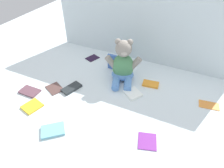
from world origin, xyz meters
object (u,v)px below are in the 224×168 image
Objects in this scene: book_case_0 at (112,62)px; book_case_9 at (133,93)px; book_case_2 at (209,105)px; book_case_7 at (55,88)px; book_case_4 at (53,130)px; book_case_10 at (151,84)px; book_case_8 at (30,91)px; book_case_6 at (72,88)px; book_case_1 at (32,106)px; book_case_5 at (147,141)px; book_case_3 at (92,58)px; teddy_bear at (123,66)px.

book_case_9 is (0.25, -0.21, -0.05)m from book_case_0.
book_case_2 and book_case_7 have the same top height.
book_case_4 is 0.71m from book_case_10.
book_case_4 reaches higher than book_case_2.
book_case_10 is (0.58, 0.32, 0.00)m from book_case_7.
book_case_8 is (-0.34, 0.19, -0.00)m from book_case_4.
book_case_0 is 0.37m from book_case_6.
book_case_1 reaches higher than book_case_2.
book_case_8 is (-0.82, 0.04, 0.00)m from book_case_5.
book_case_7 is (-0.69, 0.14, 0.00)m from book_case_5.
book_case_6 is 1.14× the size of book_case_7.
book_case_0 is 0.72m from book_case_2.
book_case_9 is at bearing 134.98° from book_case_7.
book_case_10 is at bearing -71.27° from book_case_4.
book_case_0 reaches higher than book_case_3.
book_case_10 is (0.59, 0.51, 0.00)m from book_case_1.
book_case_10 is at bearing 144.89° from book_case_7.
book_case_5 is (-0.27, -0.41, 0.00)m from book_case_2.
book_case_6 is (-0.14, -0.34, -0.05)m from book_case_0.
book_case_10 is at bearing 55.93° from book_case_1.
book_case_4 reaches higher than book_case_8.
book_case_6 is at bearing -36.77° from book_case_9.
book_case_1 is 0.78m from book_case_10.
teddy_bear is 0.23m from book_case_10.
book_case_5 is 0.82m from book_case_8.
book_case_7 is 1.12× the size of book_case_9.
book_case_5 is at bearing 0.37° from book_case_6.
book_case_3 is 0.74× the size of book_case_6.
book_case_4 is at bearing -55.48° from book_case_3.
book_case_1 is 0.63m from book_case_9.
book_case_5 is (0.44, -0.52, -0.06)m from book_case_0.
teddy_bear is 0.49m from book_case_7.
book_case_8 is at bearing -160.87° from teddy_bear.
book_case_10 reaches higher than book_case_2.
book_case_8 is at bearing -85.75° from book_case_3.
book_case_8 is (-1.09, -0.37, 0.00)m from book_case_2.
book_case_5 is at bearing 7.44° from book_case_10.
book_case_3 is 0.80× the size of book_case_4.
book_case_1 is 0.15m from book_case_8.
book_case_7 is 0.66m from book_case_10.
teddy_bear is at bearing -3.33° from book_case_3.
teddy_bear reaches higher than book_case_6.
book_case_10 is at bearing -13.80° from teddy_bear.
book_case_5 is 0.95× the size of book_case_10.
book_case_7 is 1.07× the size of book_case_10.
teddy_bear is 0.55m from book_case_5.
book_case_4 is 1.13× the size of book_case_10.
book_case_5 is at bearing -20.73° from book_case_3.
teddy_bear reaches higher than book_case_7.
book_case_8 is at bearing -130.60° from book_case_6.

